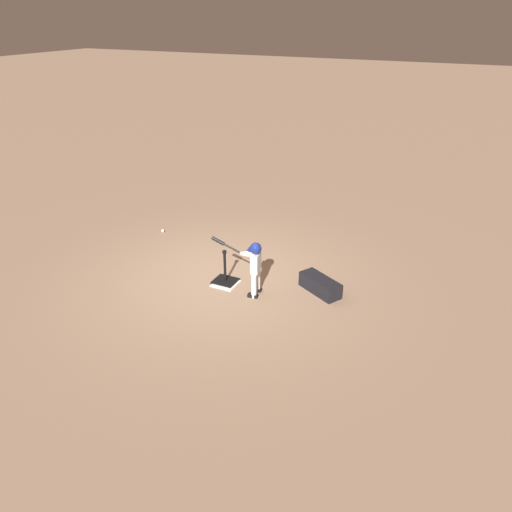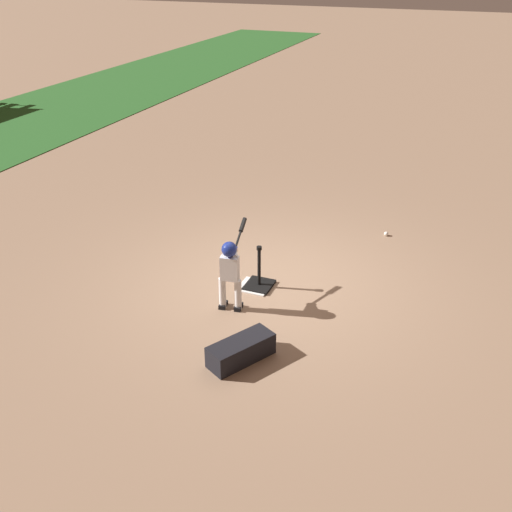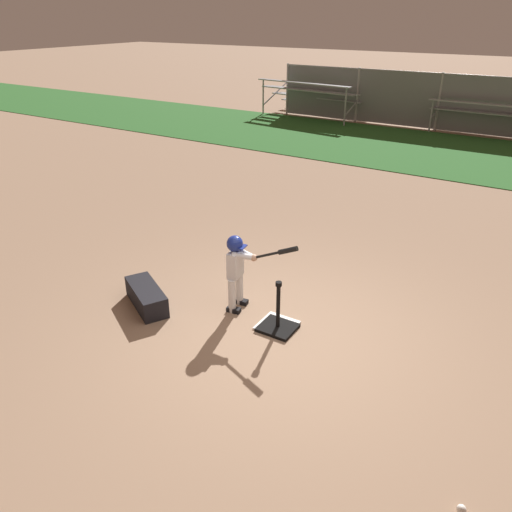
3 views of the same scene
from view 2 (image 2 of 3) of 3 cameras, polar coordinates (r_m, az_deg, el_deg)
ground_plane at (r=8.93m, az=1.38°, el=-2.58°), size 90.00×90.00×0.00m
home_plate at (r=8.82m, az=-0.13°, el=-2.91°), size 0.44×0.44×0.02m
batting_tee at (r=8.79m, az=0.30°, el=-2.41°), size 0.43×0.39×0.66m
batter_child at (r=8.03m, az=-2.45°, el=-0.99°), size 0.92×0.33×1.04m
baseball at (r=10.60m, az=12.29°, el=2.08°), size 0.07×0.07×0.07m
equipment_bag at (r=7.29m, az=-1.44°, el=-8.97°), size 0.89×0.69×0.28m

